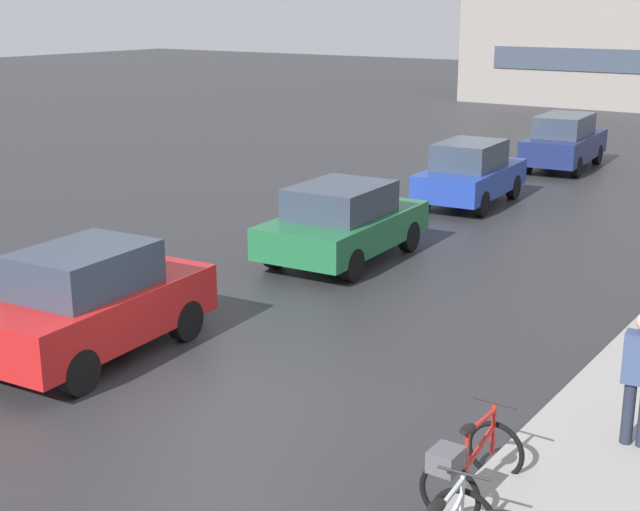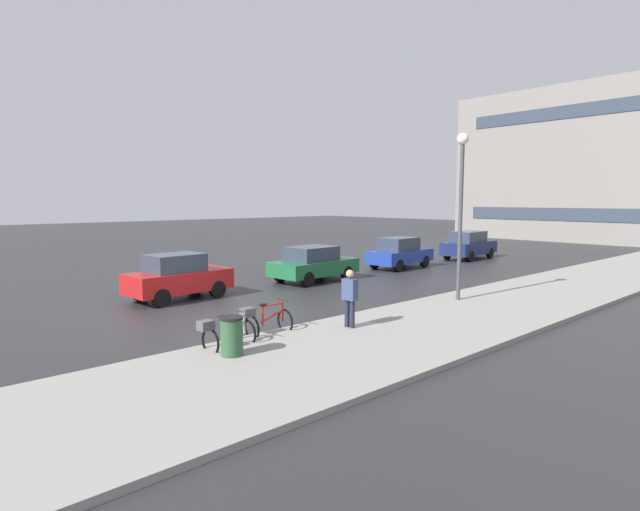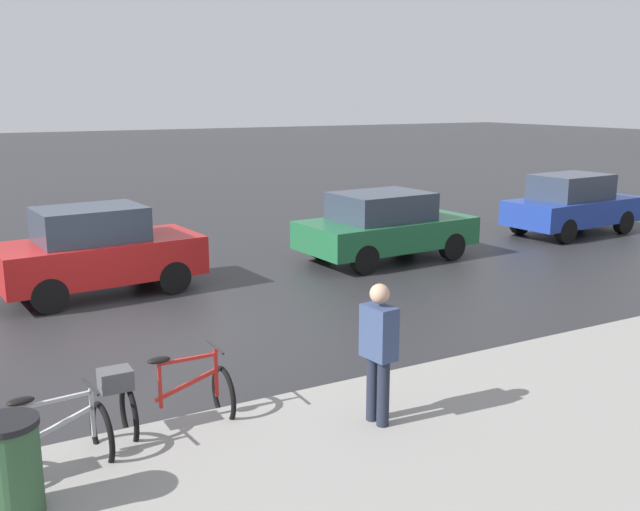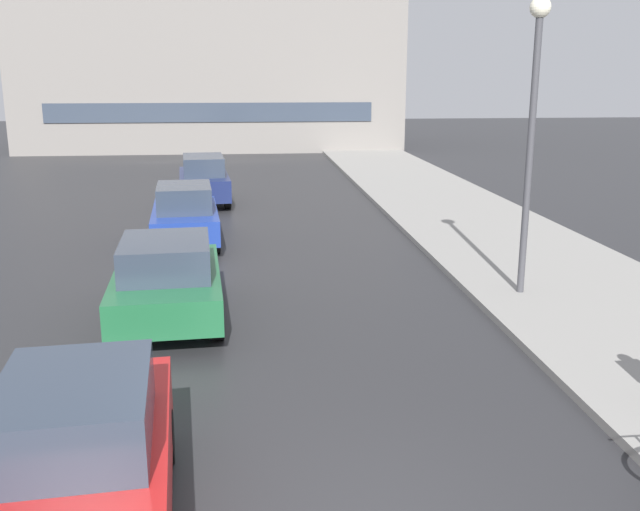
{
  "view_description": "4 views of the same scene",
  "coord_description": "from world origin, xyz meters",
  "views": [
    {
      "loc": [
        7.14,
        -7.97,
        5.05
      ],
      "look_at": [
        0.22,
        2.02,
        1.61
      ],
      "focal_mm": 50.0,
      "sensor_mm": 36.0,
      "label": 1
    },
    {
      "loc": [
        14.38,
        -7.85,
        3.66
      ],
      "look_at": [
        1.84,
        3.31,
        1.78
      ],
      "focal_mm": 28.0,
      "sensor_mm": 36.0,
      "label": 2
    },
    {
      "loc": [
        11.0,
        -2.37,
        3.73
      ],
      "look_at": [
        0.69,
        3.29,
        1.09
      ],
      "focal_mm": 40.0,
      "sensor_mm": 36.0,
      "label": 3
    },
    {
      "loc": [
        -0.94,
        -6.26,
        4.49
      ],
      "look_at": [
        0.21,
        4.91,
        1.65
      ],
      "focal_mm": 40.0,
      "sensor_mm": 36.0,
      "label": 4
    }
  ],
  "objects": [
    {
      "name": "car_blue",
      "position": [
        -2.63,
        13.01,
        0.82
      ],
      "size": [
        2.03,
        4.07,
        1.66
      ],
      "color": "navy",
      "rests_on": "ground"
    },
    {
      "name": "bicycle_nearest",
      "position": [
        4.11,
        -1.81,
        0.48
      ],
      "size": [
        0.8,
        1.47,
        0.93
      ],
      "color": "black",
      "rests_on": "ground"
    },
    {
      "name": "ground_plane",
      "position": [
        0.0,
        0.0,
        0.0
      ],
      "size": [
        140.0,
        140.0,
        0.0
      ],
      "primitive_type": "plane",
      "color": "#28282B"
    },
    {
      "name": "bicycle_second",
      "position": [
        3.71,
        -0.35,
        0.48
      ],
      "size": [
        0.68,
        1.42,
        0.95
      ],
      "color": "black",
      "rests_on": "ground"
    },
    {
      "name": "car_red",
      "position": [
        -2.65,
        0.29,
        0.84
      ],
      "size": [
        2.05,
        3.87,
        1.7
      ],
      "color": "#AD1919",
      "rests_on": "ground"
    },
    {
      "name": "car_green",
      "position": [
        -2.47,
        6.74,
        0.8
      ],
      "size": [
        2.21,
        4.16,
        1.58
      ],
      "color": "#1E6038",
      "rests_on": "ground"
    },
    {
      "name": "pedestrian",
      "position": [
        4.82,
        1.76,
        0.99
      ],
      "size": [
        0.43,
        0.29,
        1.75
      ],
      "color": "#1E2333",
      "rests_on": "ground"
    },
    {
      "name": "trash_bin",
      "position": [
        4.8,
        -2.01,
        0.52
      ],
      "size": [
        0.53,
        0.53,
        1.03
      ],
      "color": "#2D5133",
      "rests_on": "ground"
    }
  ]
}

